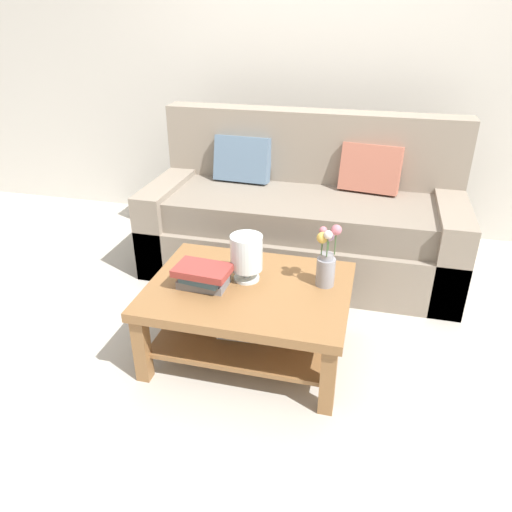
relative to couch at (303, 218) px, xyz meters
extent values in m
plane|color=#B7B2A8|center=(-0.07, -0.80, -0.36)|extent=(10.00, 10.00, 0.00)
cube|color=beige|center=(-0.07, 0.85, 0.99)|extent=(6.40, 0.12, 2.70)
cube|color=gray|center=(0.00, -0.07, -0.18)|extent=(2.14, 0.90, 0.36)
cube|color=gray|center=(0.00, -0.10, 0.10)|extent=(1.90, 0.74, 0.20)
cube|color=gray|center=(0.00, 0.28, 0.35)|extent=(2.14, 0.20, 0.70)
cube|color=gray|center=(-0.97, -0.07, -0.06)|extent=(0.20, 0.90, 0.60)
cube|color=gray|center=(0.97, -0.07, -0.06)|extent=(0.20, 0.90, 0.60)
cube|color=slate|center=(-0.48, 0.14, 0.36)|extent=(0.41, 0.21, 0.34)
cube|color=#B26651|center=(0.43, 0.14, 0.36)|extent=(0.42, 0.24, 0.34)
cube|color=olive|center=(-0.11, -1.09, 0.03)|extent=(1.04, 0.79, 0.05)
cube|color=olive|center=(-0.57, -1.44, -0.18)|extent=(0.07, 0.07, 0.37)
cube|color=olive|center=(0.36, -1.44, -0.18)|extent=(0.07, 0.07, 0.37)
cube|color=olive|center=(-0.57, -0.75, -0.18)|extent=(0.07, 0.07, 0.37)
cube|color=olive|center=(0.36, -0.75, -0.18)|extent=(0.07, 0.07, 0.37)
cube|color=olive|center=(-0.11, -1.09, -0.22)|extent=(0.92, 0.67, 0.02)
cube|color=beige|center=(-0.12, -1.12, -0.20)|extent=(0.29, 0.22, 0.03)
cube|color=slate|center=(-0.12, -1.14, -0.16)|extent=(0.32, 0.26, 0.03)
cube|color=#2D333D|center=(-0.12, -1.11, -0.13)|extent=(0.33, 0.27, 0.03)
cube|color=slate|center=(-0.33, -1.15, 0.08)|extent=(0.25, 0.16, 0.04)
cube|color=#3D6075|center=(-0.32, -1.14, 0.12)|extent=(0.23, 0.22, 0.04)
cube|color=#993833|center=(-0.33, -1.16, 0.16)|extent=(0.29, 0.20, 0.04)
cylinder|color=silver|center=(-0.14, -1.03, 0.06)|extent=(0.14, 0.14, 0.02)
cylinder|color=silver|center=(-0.14, -1.03, 0.10)|extent=(0.04, 0.04, 0.05)
cylinder|color=silver|center=(-0.14, -1.03, 0.22)|extent=(0.17, 0.17, 0.19)
sphere|color=#51704C|center=(-0.16, -1.03, 0.18)|extent=(0.05, 0.05, 0.05)
sphere|color=slate|center=(-0.11, -1.02, 0.18)|extent=(0.05, 0.05, 0.05)
cylinder|color=gray|center=(0.27, -0.98, 0.13)|extent=(0.10, 0.10, 0.15)
cylinder|color=gray|center=(0.27, -0.98, 0.22)|extent=(0.07, 0.07, 0.03)
cylinder|color=#426638|center=(0.31, -0.98, 0.30)|extent=(0.01, 0.01, 0.12)
sphere|color=#C66B7A|center=(0.31, -0.98, 0.37)|extent=(0.05, 0.05, 0.05)
cylinder|color=#426638|center=(0.27, -0.94, 0.27)|extent=(0.01, 0.01, 0.06)
sphere|color=#B28CB7|center=(0.27, -0.94, 0.32)|extent=(0.05, 0.05, 0.05)
cylinder|color=#426638|center=(0.24, -0.96, 0.29)|extent=(0.01, 0.01, 0.10)
sphere|color=#C66B7A|center=(0.24, -0.96, 0.35)|extent=(0.04, 0.04, 0.04)
cylinder|color=#426638|center=(0.25, -1.00, 0.28)|extent=(0.01, 0.01, 0.08)
sphere|color=gold|center=(0.25, -1.00, 0.33)|extent=(0.06, 0.06, 0.06)
cylinder|color=#426638|center=(0.28, -1.02, 0.29)|extent=(0.01, 0.01, 0.11)
sphere|color=silver|center=(0.28, -1.02, 0.36)|extent=(0.04, 0.04, 0.04)
camera|label=1|loc=(0.47, -3.21, 1.36)|focal=34.50mm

